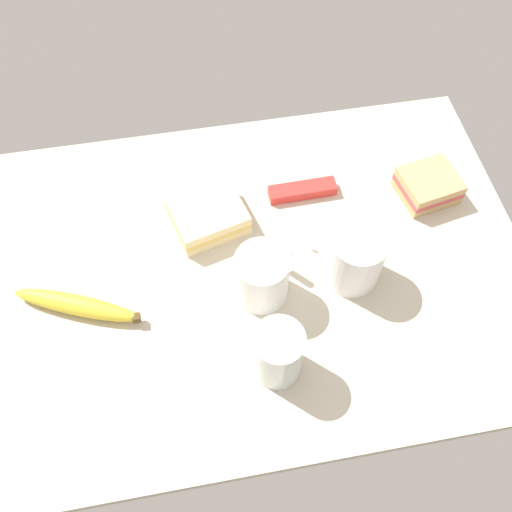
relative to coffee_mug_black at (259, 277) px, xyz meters
The scene contains 8 objects.
tabletop 7.82cm from the coffee_mug_black, 85.78° to the left, with size 90.00×64.00×2.00cm, color #BCB29E.
coffee_mug_black is the anchor object (origin of this frame).
coffee_mug_milky 15.22cm from the coffee_mug_black, ahead, with size 10.75×9.88×10.19cm.
sandwich_main 16.37cm from the coffee_mug_black, 112.68° to the left, with size 13.97×13.14×4.40cm.
sandwich_side 35.81cm from the coffee_mug_black, 23.61° to the left, with size 10.84×10.09×4.40cm.
glass_of_milk 12.70cm from the coffee_mug_black, 86.67° to the right, with size 7.25×7.25×10.70cm.
banana 28.64cm from the coffee_mug_black, behind, with size 20.22×10.93×3.24cm.
snack_bar 21.49cm from the coffee_mug_black, 58.47° to the left, with size 11.99×2.97×2.00cm, color red.
Camera 1 is at (-7.88, -44.28, 80.27)cm, focal length 38.46 mm.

